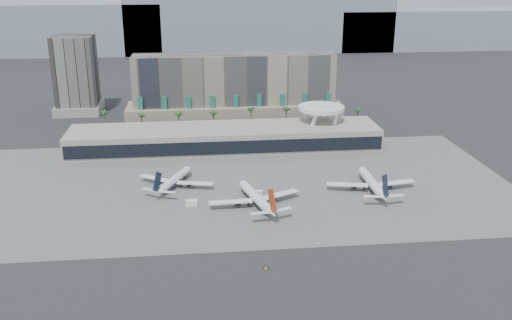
{
  "coord_description": "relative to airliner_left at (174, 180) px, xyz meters",
  "views": [
    {
      "loc": [
        -15.19,
        -191.55,
        98.43
      ],
      "look_at": [
        9.73,
        40.0,
        16.97
      ],
      "focal_mm": 40.0,
      "sensor_mm": 36.0,
      "label": 1
    }
  ],
  "objects": [
    {
      "name": "airliner_centre",
      "position": [
        35.23,
        -25.03,
        0.36
      ],
      "size": [
        39.98,
        41.47,
        14.62
      ],
      "rotation": [
        0.0,
        0.0,
        0.26
      ],
      "color": "white",
      "rests_on": "ground"
    },
    {
      "name": "service_vehicle_a",
      "position": [
        7.85,
        -22.34,
        -2.09
      ],
      "size": [
        5.05,
        2.5,
        2.46
      ],
      "primitive_type": "cube",
      "rotation": [
        0.0,
        0.0,
        -0.01
      ],
      "color": "white",
      "rests_on": "ground"
    },
    {
      "name": "office_tower",
      "position": [
        -68.46,
        144.92,
        19.61
      ],
      "size": [
        30.0,
        30.0,
        52.0
      ],
      "color": "black",
      "rests_on": "ground"
    },
    {
      "name": "saucer_structure",
      "position": [
        81.54,
        60.92,
        15.13
      ],
      "size": [
        26.0,
        26.0,
        21.89
      ],
      "color": "white",
      "rests_on": "ground"
    },
    {
      "name": "airliner_left",
      "position": [
        0.0,
        0.0,
        0.0
      ],
      "size": [
        34.61,
        35.62,
        13.18
      ],
      "rotation": [
        0.0,
        0.0,
        -0.42
      ],
      "color": "white",
      "rests_on": "ground"
    },
    {
      "name": "ground",
      "position": [
        26.54,
        -55.08,
        -3.32
      ],
      "size": [
        900.0,
        900.0,
        0.0
      ],
      "primitive_type": "plane",
      "color": "#232326",
      "rests_on": "ground"
    },
    {
      "name": "mountain_ridge",
      "position": [
        54.41,
        414.92,
        26.56
      ],
      "size": [
        680.0,
        60.0,
        70.0
      ],
      "color": "gray",
      "rests_on": "ground"
    },
    {
      "name": "taxiway_sign",
      "position": [
        32.74,
        -78.57,
        -2.87
      ],
      "size": [
        2.02,
        0.85,
        0.92
      ],
      "rotation": [
        0.0,
        0.0,
        -0.29
      ],
      "color": "black",
      "rests_on": "ground"
    },
    {
      "name": "airliner_right",
      "position": [
        89.18,
        -14.14,
        0.38
      ],
      "size": [
        41.32,
        42.5,
        14.68
      ],
      "rotation": [
        0.0,
        0.0,
        -0.01
      ],
      "color": "white",
      "rests_on": "ground"
    },
    {
      "name": "apron_pad",
      "position": [
        26.54,
        -0.08,
        -3.29
      ],
      "size": [
        260.0,
        130.0,
        0.06
      ],
      "primitive_type": "cube",
      "color": "#5B5B59",
      "rests_on": "ground"
    },
    {
      "name": "service_vehicle_b",
      "position": [
        37.62,
        -13.56,
        -2.37
      ],
      "size": [
        4.05,
        2.77,
        1.92
      ],
      "primitive_type": "cube",
      "rotation": [
        0.0,
        0.0,
        -0.18
      ],
      "color": "white",
      "rests_on": "ground"
    },
    {
      "name": "palm_row",
      "position": [
        33.54,
        89.92,
        7.17
      ],
      "size": [
        157.8,
        2.8,
        13.1
      ],
      "color": "brown",
      "rests_on": "ground"
    },
    {
      "name": "terminal",
      "position": [
        26.54,
        54.76,
        3.19
      ],
      "size": [
        170.0,
        32.5,
        14.5
      ],
      "color": "#AFA89A",
      "rests_on": "ground"
    },
    {
      "name": "hotel",
      "position": [
        36.54,
        119.33,
        13.48
      ],
      "size": [
        140.0,
        30.0,
        42.0
      ],
      "color": "gray",
      "rests_on": "ground"
    }
  ]
}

